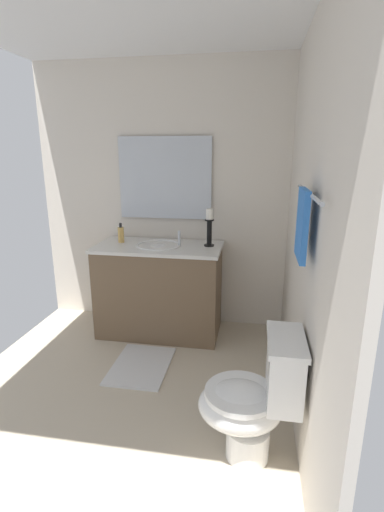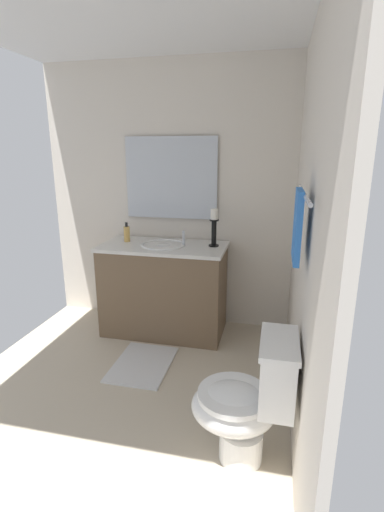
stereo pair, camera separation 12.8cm
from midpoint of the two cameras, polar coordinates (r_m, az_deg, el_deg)
name	(u,v)px [view 1 (the left image)]	position (r m, az deg, el deg)	size (l,w,h in m)	color
floor	(124,390)	(2.90, -11.77, -19.53)	(2.50, 2.39, 0.02)	beige
wall_back	(310,228)	(2.24, 16.11, 4.16)	(2.50, 0.04, 2.45)	silver
wall_left	(163,198)	(3.59, -5.58, 8.85)	(0.04, 2.39, 2.45)	silver
vanity_cabinet	(160,289)	(3.47, -6.06, -5.12)	(0.58, 1.14, 0.84)	brown
sink_basin	(159,250)	(3.35, -6.23, 0.99)	(0.40, 0.40, 0.24)	white
mirror	(165,178)	(3.52, -5.27, 11.82)	(0.02, 0.87, 0.75)	silver
candle_holder_tall	(209,226)	(3.27, 1.57, 4.58)	(0.09, 0.09, 0.33)	black
soap_bottle	(121,234)	(3.50, -11.91, 3.26)	(0.06, 0.06, 0.18)	#E5B259
toilet	(253,400)	(2.15, 7.54, -21.13)	(0.39, 0.54, 0.75)	white
towel_bar	(309,193)	(1.93, 15.66, 9.30)	(0.02, 0.02, 0.84)	silver
towel_near_vanity	(302,225)	(1.95, 14.79, 4.68)	(0.28, 0.03, 0.36)	blue
bath_mat	(141,366)	(3.11, -9.07, -16.31)	(0.60, 0.44, 0.02)	silver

